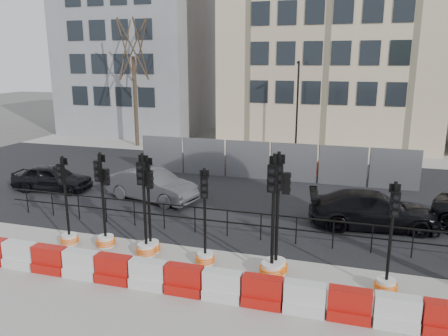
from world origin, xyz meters
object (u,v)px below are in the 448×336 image
(traffic_signal_a, at_px, (68,227))
(traffic_signal_h, at_px, (387,271))
(traffic_signal_d, at_px, (146,232))
(car_c, at_px, (373,210))
(car_a, at_px, (52,178))

(traffic_signal_a, relative_size, traffic_signal_h, 1.00)
(traffic_signal_a, bearing_deg, traffic_signal_h, 3.54)
(traffic_signal_d, bearing_deg, car_c, 32.93)
(traffic_signal_d, height_order, car_c, traffic_signal_d)
(traffic_signal_h, xyz_separation_m, car_a, (-14.61, 5.36, -0.00))
(car_a, height_order, car_c, car_c)
(car_c, bearing_deg, traffic_signal_d, 115.98)
(traffic_signal_d, xyz_separation_m, car_c, (6.90, 4.62, -0.12))
(traffic_signal_h, xyz_separation_m, car_c, (-0.23, 4.81, 0.04))
(car_c, bearing_deg, car_a, 79.96)
(traffic_signal_h, bearing_deg, car_c, 86.06)
(traffic_signal_a, bearing_deg, car_c, 29.95)
(traffic_signal_h, distance_m, car_a, 15.56)
(traffic_signal_a, relative_size, car_c, 0.63)
(traffic_signal_a, distance_m, traffic_signal_d, 2.88)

